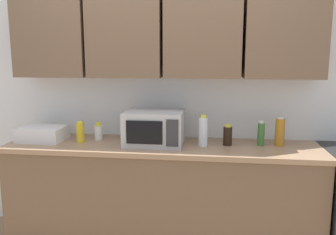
% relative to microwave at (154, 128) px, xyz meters
% --- Properties ---
extents(wall_back_with_cabinets, '(3.49, 0.38, 2.60)m').
position_rel_microwave_xyz_m(wall_back_with_cabinets, '(0.06, 0.24, 0.54)').
color(wall_back_with_cabinets, white).
rests_on(wall_back_with_cabinets, ground_plane).
extents(counter_run, '(2.62, 0.63, 0.90)m').
position_rel_microwave_xyz_m(counter_run, '(0.06, 0.01, -0.59)').
color(counter_run, brown).
rests_on(counter_run, ground_plane).
extents(microwave, '(0.48, 0.37, 0.28)m').
position_rel_microwave_xyz_m(microwave, '(0.00, 0.00, 0.00)').
color(microwave, '#B7B7BC').
rests_on(microwave, counter_run).
extents(dish_rack, '(0.38, 0.30, 0.12)m').
position_rel_microwave_xyz_m(dish_rack, '(-0.99, 0.01, -0.08)').
color(dish_rack, silver).
rests_on(dish_rack, counter_run).
extents(bottle_amber_vinegar, '(0.08, 0.08, 0.24)m').
position_rel_microwave_xyz_m(bottle_amber_vinegar, '(1.03, 0.09, -0.02)').
color(bottle_amber_vinegar, '#AD701E').
rests_on(bottle_amber_vinegar, counter_run).
extents(bottle_soy_dark, '(0.07, 0.07, 0.18)m').
position_rel_microwave_xyz_m(bottle_soy_dark, '(0.61, 0.05, -0.06)').
color(bottle_soy_dark, black).
rests_on(bottle_soy_dark, counter_run).
extents(bottle_clear_tall, '(0.08, 0.08, 0.26)m').
position_rel_microwave_xyz_m(bottle_clear_tall, '(0.41, -0.01, -0.02)').
color(bottle_clear_tall, silver).
rests_on(bottle_clear_tall, counter_run).
extents(bottle_green_oil, '(0.06, 0.06, 0.21)m').
position_rel_microwave_xyz_m(bottle_green_oil, '(0.88, 0.08, -0.04)').
color(bottle_green_oil, '#386B2D').
rests_on(bottle_green_oil, counter_run).
extents(bottle_yellow_mustard, '(0.07, 0.07, 0.18)m').
position_rel_microwave_xyz_m(bottle_yellow_mustard, '(-0.64, -0.01, -0.05)').
color(bottle_yellow_mustard, gold).
rests_on(bottle_yellow_mustard, counter_run).
extents(bottle_white_jar, '(0.07, 0.07, 0.15)m').
position_rel_microwave_xyz_m(bottle_white_jar, '(-0.52, 0.10, -0.07)').
color(bottle_white_jar, white).
rests_on(bottle_white_jar, counter_run).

